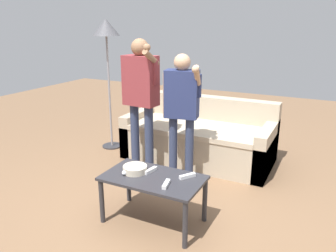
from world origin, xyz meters
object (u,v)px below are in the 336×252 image
object	(u,v)px
player_center	(182,104)
game_remote_wand_near	(151,170)
player_left	(141,91)
couch	(199,138)
coffee_table	(153,183)
snack_bowl	(135,169)
game_remote_wand_far	(166,184)
game_remote_wand_spare	(187,176)
floor_lamp	(106,36)
game_remote_nunchuk	(126,172)

from	to	relation	value
player_center	game_remote_wand_near	size ratio (longest dim) A/B	9.15
player_center	player_left	world-z (taller)	player_left
couch	coffee_table	distance (m)	1.60
snack_bowl	game_remote_wand_far	xyz separation A→B (m)	(0.37, -0.11, -0.01)
player_left	game_remote_wand_spare	xyz separation A→B (m)	(0.94, -0.80, -0.53)
couch	floor_lamp	xyz separation A→B (m)	(-1.30, -0.17, 1.28)
snack_bowl	player_center	distance (m)	0.98
snack_bowl	couch	bearing A→B (deg)	89.87
player_left	game_remote_wand_spare	bearing A→B (deg)	-40.16
game_remote_wand_far	game_remote_wand_spare	xyz separation A→B (m)	(0.10, 0.22, -0.00)
snack_bowl	game_remote_wand_near	world-z (taller)	snack_bowl
game_remote_nunchuk	player_center	distance (m)	1.05
coffee_table	snack_bowl	world-z (taller)	snack_bowl
coffee_table	game_remote_wand_near	distance (m)	0.13
floor_lamp	player_center	size ratio (longest dim) A/B	1.25
snack_bowl	game_remote_wand_far	world-z (taller)	snack_bowl
coffee_table	player_left	world-z (taller)	player_left
couch	player_left	distance (m)	1.09
player_center	game_remote_wand_near	distance (m)	0.92
coffee_table	player_center	xyz separation A→B (m)	(-0.13, 0.89, 0.52)
coffee_table	player_center	bearing A→B (deg)	98.61
player_center	game_remote_wand_spare	distance (m)	0.97
coffee_table	game_remote_wand_near	world-z (taller)	game_remote_wand_near
coffee_table	game_remote_wand_far	distance (m)	0.22
player_center	player_left	xyz separation A→B (m)	(-0.53, 0.03, 0.09)
couch	game_remote_wand_far	size ratio (longest dim) A/B	12.53
floor_lamp	game_remote_nunchuk	bearing A→B (deg)	-50.00
couch	snack_bowl	xyz separation A→B (m)	(-0.00, -1.58, 0.19)
snack_bowl	game_remote_wand_near	xyz separation A→B (m)	(0.12, 0.07, -0.01)
floor_lamp	game_remote_wand_spare	distance (m)	2.45
floor_lamp	coffee_table	bearing A→B (deg)	-43.60
game_remote_nunchuk	couch	bearing A→B (deg)	88.22
game_remote_nunchuk	game_remote_wand_spare	distance (m)	0.55
game_remote_nunchuk	game_remote_wand_spare	xyz separation A→B (m)	(0.52, 0.19, -0.01)
coffee_table	game_remote_wand_far	xyz separation A→B (m)	(0.18, -0.10, 0.08)
floor_lamp	player_center	distance (m)	1.60
coffee_table	game_remote_nunchuk	distance (m)	0.27
game_remote_wand_spare	floor_lamp	bearing A→B (deg)	143.72
floor_lamp	game_remote_wand_near	xyz separation A→B (m)	(1.42, -1.34, -1.11)
couch	game_remote_wand_near	xyz separation A→B (m)	(0.12, -1.51, 0.18)
game_remote_wand_far	player_center	bearing A→B (deg)	107.66
game_remote_nunchuk	player_left	size ratio (longest dim) A/B	0.06
game_remote_nunchuk	floor_lamp	world-z (taller)	floor_lamp
game_remote_nunchuk	player_left	xyz separation A→B (m)	(-0.43, 0.99, 0.52)
snack_bowl	player_center	world-z (taller)	player_center
player_left	game_remote_wand_near	distance (m)	1.16
couch	player_left	world-z (taller)	player_left
couch	snack_bowl	distance (m)	1.59
snack_bowl	player_left	xyz separation A→B (m)	(-0.47, 0.91, 0.52)
coffee_table	player_center	size ratio (longest dim) A/B	0.62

